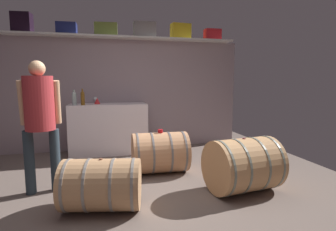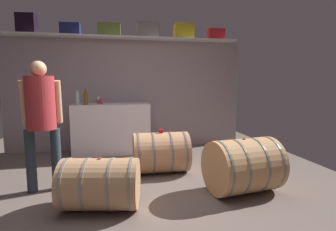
{
  "view_description": "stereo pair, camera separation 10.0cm",
  "coord_description": "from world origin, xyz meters",
  "px_view_note": "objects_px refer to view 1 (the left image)",
  "views": [
    {
      "loc": [
        -0.44,
        -2.92,
        1.35
      ],
      "look_at": [
        0.36,
        0.37,
        0.92
      ],
      "focal_mm": 28.56,
      "sensor_mm": 36.0,
      "label": 1
    },
    {
      "loc": [
        -0.34,
        -2.95,
        1.35
      ],
      "look_at": [
        0.36,
        0.37,
        0.92
      ],
      "focal_mm": 28.56,
      "sensor_mm": 36.0,
      "label": 2
    }
  ],
  "objects_px": {
    "wine_bottle_amber": "(83,98)",
    "wine_barrel_far": "(102,185)",
    "wine_bottle_clear": "(74,98)",
    "toolcase_navy": "(67,29)",
    "red_funnel": "(97,101)",
    "wine_barrel_near": "(160,152)",
    "work_cabinet": "(109,128)",
    "toolcase_black": "(22,23)",
    "toolcase_grey": "(145,30)",
    "wine_barrel_flank": "(243,165)",
    "toolcase_yellow": "(181,31)",
    "winemaker_pouring": "(40,113)",
    "toolcase_olive": "(106,30)",
    "toolcase_red": "(212,35)",
    "wine_glass": "(95,99)",
    "tasting_cup": "(160,131)"
  },
  "relations": [
    {
      "from": "wine_bottle_amber",
      "to": "wine_barrel_far",
      "type": "bearing_deg",
      "value": -81.66
    },
    {
      "from": "wine_bottle_clear",
      "to": "wine_bottle_amber",
      "type": "bearing_deg",
      "value": -32.99
    },
    {
      "from": "toolcase_navy",
      "to": "wine_barrel_far",
      "type": "distance_m",
      "value": 3.27
    },
    {
      "from": "red_funnel",
      "to": "wine_barrel_near",
      "type": "distance_m",
      "value": 1.74
    },
    {
      "from": "work_cabinet",
      "to": "red_funnel",
      "type": "xyz_separation_m",
      "value": [
        -0.19,
        0.01,
        0.53
      ]
    },
    {
      "from": "toolcase_black",
      "to": "wine_barrel_near",
      "type": "height_order",
      "value": "toolcase_black"
    },
    {
      "from": "toolcase_grey",
      "to": "wine_barrel_flank",
      "type": "distance_m",
      "value": 3.25
    },
    {
      "from": "toolcase_yellow",
      "to": "wine_barrel_far",
      "type": "distance_m",
      "value": 3.61
    },
    {
      "from": "red_funnel",
      "to": "winemaker_pouring",
      "type": "bearing_deg",
      "value": -110.49
    },
    {
      "from": "toolcase_olive",
      "to": "wine_bottle_clear",
      "type": "distance_m",
      "value": 1.41
    },
    {
      "from": "toolcase_grey",
      "to": "wine_barrel_far",
      "type": "distance_m",
      "value": 3.36
    },
    {
      "from": "work_cabinet",
      "to": "wine_bottle_clear",
      "type": "bearing_deg",
      "value": -170.82
    },
    {
      "from": "toolcase_olive",
      "to": "toolcase_grey",
      "type": "xyz_separation_m",
      "value": [
        0.73,
        0.0,
        0.02
      ]
    },
    {
      "from": "toolcase_olive",
      "to": "toolcase_red",
      "type": "distance_m",
      "value": 2.14
    },
    {
      "from": "wine_barrel_near",
      "to": "winemaker_pouring",
      "type": "relative_size",
      "value": 0.52
    },
    {
      "from": "wine_barrel_near",
      "to": "toolcase_grey",
      "type": "bearing_deg",
      "value": 90.77
    },
    {
      "from": "toolcase_navy",
      "to": "wine_glass",
      "type": "height_order",
      "value": "toolcase_navy"
    },
    {
      "from": "wine_glass",
      "to": "toolcase_yellow",
      "type": "bearing_deg",
      "value": -0.56
    },
    {
      "from": "toolcase_grey",
      "to": "work_cabinet",
      "type": "height_order",
      "value": "toolcase_grey"
    },
    {
      "from": "toolcase_olive",
      "to": "tasting_cup",
      "type": "bearing_deg",
      "value": -60.17
    },
    {
      "from": "toolcase_grey",
      "to": "toolcase_red",
      "type": "bearing_deg",
      "value": 0.9
    },
    {
      "from": "wine_glass",
      "to": "winemaker_pouring",
      "type": "relative_size",
      "value": 0.08
    },
    {
      "from": "wine_barrel_near",
      "to": "tasting_cup",
      "type": "xyz_separation_m",
      "value": [
        0.01,
        0.0,
        0.33
      ]
    },
    {
      "from": "toolcase_olive",
      "to": "wine_barrel_flank",
      "type": "height_order",
      "value": "toolcase_olive"
    },
    {
      "from": "wine_bottle_clear",
      "to": "wine_barrel_far",
      "type": "bearing_deg",
      "value": -78.28
    },
    {
      "from": "toolcase_yellow",
      "to": "tasting_cup",
      "type": "bearing_deg",
      "value": -120.68
    },
    {
      "from": "wine_bottle_amber",
      "to": "toolcase_olive",
      "type": "bearing_deg",
      "value": 41.28
    },
    {
      "from": "toolcase_olive",
      "to": "tasting_cup",
      "type": "distance_m",
      "value": 2.37
    },
    {
      "from": "toolcase_olive",
      "to": "toolcase_yellow",
      "type": "distance_m",
      "value": 1.45
    },
    {
      "from": "wine_bottle_clear",
      "to": "wine_glass",
      "type": "distance_m",
      "value": 0.47
    },
    {
      "from": "toolcase_olive",
      "to": "wine_barrel_flank",
      "type": "xyz_separation_m",
      "value": [
        1.56,
        -2.41,
        -1.98
      ]
    },
    {
      "from": "wine_barrel_far",
      "to": "wine_barrel_flank",
      "type": "bearing_deg",
      "value": 14.5
    },
    {
      "from": "toolcase_black",
      "to": "tasting_cup",
      "type": "distance_m",
      "value": 3.14
    },
    {
      "from": "toolcase_black",
      "to": "tasting_cup",
      "type": "xyz_separation_m",
      "value": [
        2.14,
        -1.5,
        -1.74
      ]
    },
    {
      "from": "toolcase_grey",
      "to": "wine_barrel_far",
      "type": "relative_size",
      "value": 0.47
    },
    {
      "from": "toolcase_navy",
      "to": "wine_barrel_flank",
      "type": "height_order",
      "value": "toolcase_navy"
    },
    {
      "from": "wine_bottle_clear",
      "to": "wine_barrel_flank",
      "type": "relative_size",
      "value": 0.3
    },
    {
      "from": "wine_bottle_clear",
      "to": "toolcase_grey",
      "type": "bearing_deg",
      "value": 12.34
    },
    {
      "from": "work_cabinet",
      "to": "wine_glass",
      "type": "distance_m",
      "value": 0.63
    },
    {
      "from": "toolcase_olive",
      "to": "work_cabinet",
      "type": "relative_size",
      "value": 0.29
    },
    {
      "from": "wine_glass",
      "to": "tasting_cup",
      "type": "xyz_separation_m",
      "value": [
        0.95,
        -1.51,
        -0.39
      ]
    },
    {
      "from": "toolcase_black",
      "to": "wine_bottle_clear",
      "type": "relative_size",
      "value": 1.28
    },
    {
      "from": "toolcase_olive",
      "to": "wine_barrel_flank",
      "type": "distance_m",
      "value": 3.49
    },
    {
      "from": "wine_bottle_amber",
      "to": "tasting_cup",
      "type": "xyz_separation_m",
      "value": [
        1.16,
        -1.11,
        -0.44
      ]
    },
    {
      "from": "toolcase_grey",
      "to": "wine_barrel_near",
      "type": "relative_size",
      "value": 0.51
    },
    {
      "from": "winemaker_pouring",
      "to": "toolcase_navy",
      "type": "bearing_deg",
      "value": 79.54
    },
    {
      "from": "wine_glass",
      "to": "red_funnel",
      "type": "relative_size",
      "value": 1.04
    },
    {
      "from": "toolcase_grey",
      "to": "wine_bottle_amber",
      "type": "bearing_deg",
      "value": -160.85
    },
    {
      "from": "toolcase_yellow",
      "to": "work_cabinet",
      "type": "relative_size",
      "value": 0.27
    },
    {
      "from": "toolcase_black",
      "to": "wine_barrel_flank",
      "type": "xyz_separation_m",
      "value": [
        2.99,
        -2.41,
        -2.03
      ]
    }
  ]
}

